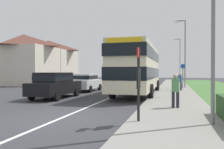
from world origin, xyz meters
TOP-DOWN VIEW (x-y plane):
  - ground_plane at (0.00, 0.00)m, footprint 120.00×120.00m
  - lane_marking_centre at (0.00, 8.00)m, footprint 0.14×60.00m
  - pavement_near_side at (4.20, 6.00)m, footprint 3.20×68.00m
  - double_decker_bus at (1.49, 9.40)m, footprint 2.80×10.20m
  - parked_car_black at (-3.49, 5.71)m, footprint 1.97×4.51m
  - parked_car_white at (-3.48, 11.19)m, footprint 1.89×4.08m
  - pedestrian_at_stop at (4.21, 2.99)m, footprint 0.34×0.34m
  - pedestrian_walking_away at (4.67, 12.97)m, footprint 0.34×0.34m
  - bus_stop_sign at (3.00, -0.25)m, footprint 0.09×0.52m
  - cycle_route_sign at (5.01, 15.35)m, footprint 0.44×0.08m
  - street_lamp_mid at (5.18, 16.94)m, footprint 1.14×0.20m
  - street_lamp_far at (5.12, 33.84)m, footprint 1.14×0.20m
  - house_terrace_far_side at (-15.04, 20.95)m, footprint 7.58×12.16m

SIDE VIEW (x-z plane):
  - ground_plane at x=0.00m, z-range 0.00..0.00m
  - lane_marking_centre at x=0.00m, z-range 0.00..0.01m
  - pavement_near_side at x=4.20m, z-range 0.00..0.12m
  - parked_car_white at x=-3.48m, z-range 0.08..1.67m
  - parked_car_black at x=-3.49m, z-range 0.08..1.80m
  - pedestrian_at_stop at x=4.21m, z-range 0.14..1.81m
  - pedestrian_walking_away at x=4.67m, z-range 0.14..1.81m
  - cycle_route_sign at x=5.01m, z-range 0.17..2.69m
  - bus_stop_sign at x=3.00m, z-range 0.24..2.84m
  - double_decker_bus at x=1.49m, z-range 0.29..3.99m
  - house_terrace_far_side at x=-15.04m, z-range 0.00..6.70m
  - street_lamp_mid at x=5.18m, z-range 0.55..7.68m
  - street_lamp_far at x=5.12m, z-range 0.55..8.12m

